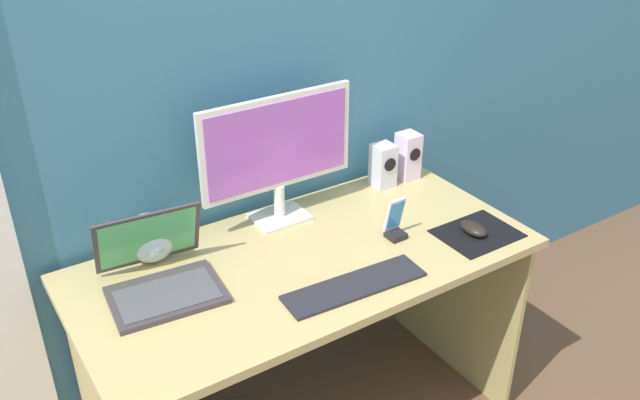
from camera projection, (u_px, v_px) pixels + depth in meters
name	position (u px, v px, depth m)	size (l,w,h in m)	color
wall_back	(238.00, 61.00, 2.09)	(6.00, 0.04, 2.50)	teal
desk	(306.00, 298.00, 2.13)	(1.40, 0.67, 0.74)	tan
monitor	(278.00, 151.00, 2.14)	(0.53, 0.14, 0.43)	silver
speaker_right	(408.00, 156.00, 2.48)	(0.07, 0.08, 0.17)	silver
speaker_near_monitor	(383.00, 165.00, 2.43)	(0.07, 0.08, 0.16)	silver
laptop	(160.00, 275.00, 1.90)	(0.33, 0.32, 0.21)	#3A3438
fishbowl	(150.00, 238.00, 2.02)	(0.15, 0.15, 0.15)	silver
keyboard_external	(355.00, 286.00, 1.92)	(0.42, 0.11, 0.01)	#232329
mousepad	(477.00, 233.00, 2.17)	(0.25, 0.20, 0.00)	black
mouse	(474.00, 229.00, 2.16)	(0.06, 0.10, 0.04)	black
phone_in_dock	(395.00, 224.00, 2.13)	(0.06, 0.06, 0.14)	black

